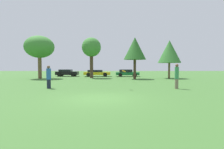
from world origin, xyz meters
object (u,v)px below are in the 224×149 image
at_px(tree_1, 91,48).
at_px(person_thrower, 49,77).
at_px(person_catcher, 177,76).
at_px(parked_car_yellow, 97,73).
at_px(tree_0, 39,47).
at_px(tree_3, 169,52).
at_px(tree_2, 135,49).
at_px(frisbee, 124,71).
at_px(parked_car_black, 67,73).
at_px(parked_car_green, 127,73).

bearing_deg(tree_1, person_thrower, -98.46).
bearing_deg(person_thrower, person_catcher, 0.00).
distance_m(person_catcher, parked_car_yellow, 18.39).
bearing_deg(tree_0, tree_1, 9.24).
relative_size(tree_0, tree_1, 1.01).
height_order(tree_1, tree_3, tree_1).
bearing_deg(tree_3, tree_2, -167.44).
distance_m(tree_0, parked_car_yellow, 10.09).
distance_m(person_thrower, frisbee, 5.92).
height_order(frisbee, tree_3, tree_3).
bearing_deg(tree_0, tree_2, -3.70).
xyz_separation_m(frisbee, parked_car_black, (-8.88, 17.43, -0.71)).
height_order(person_thrower, tree_0, tree_0).
distance_m(tree_0, tree_1, 7.43).
relative_size(parked_car_black, parked_car_green, 0.96).
distance_m(tree_2, tree_3, 5.32).
height_order(person_thrower, parked_car_black, person_thrower).
bearing_deg(tree_1, parked_car_yellow, 83.30).
xyz_separation_m(tree_3, parked_car_yellow, (-11.01, 4.83, -3.27)).
distance_m(person_thrower, tree_0, 13.12).
height_order(tree_1, tree_2, tree_1).
bearing_deg(parked_car_black, tree_2, -29.35).
distance_m(tree_1, tree_2, 6.62).
height_order(tree_2, parked_car_yellow, tree_2).
height_order(person_thrower, parked_car_yellow, person_thrower).
relative_size(tree_1, tree_2, 1.05).
bearing_deg(parked_car_yellow, frisbee, -77.60).
bearing_deg(tree_3, person_catcher, -105.80).
relative_size(frisbee, parked_car_yellow, 0.07).
relative_size(person_thrower, tree_3, 0.32).
height_order(person_thrower, parked_car_green, person_thrower).
bearing_deg(tree_3, parked_car_yellow, 156.31).
height_order(parked_car_yellow, parked_car_green, parked_car_green).
relative_size(tree_1, parked_car_yellow, 1.33).
xyz_separation_m(tree_3, parked_car_green, (-5.79, 4.68, -3.26)).
bearing_deg(frisbee, tree_3, 58.48).
distance_m(frisbee, parked_car_black, 19.57).
bearing_deg(tree_1, tree_2, -18.27).
height_order(frisbee, tree_1, tree_1).
distance_m(tree_2, parked_car_yellow, 9.08).
relative_size(tree_1, tree_3, 1.09).
distance_m(person_catcher, frisbee, 4.11).
bearing_deg(tree_0, parked_car_green, 20.83).
relative_size(tree_0, parked_car_green, 1.53).
relative_size(person_catcher, parked_car_black, 0.50).
height_order(tree_1, parked_car_yellow, tree_1).
bearing_deg(tree_1, parked_car_green, 33.50).
xyz_separation_m(person_catcher, parked_car_yellow, (-7.64, 16.73, -0.37)).
bearing_deg(tree_3, frisbee, -121.52).
relative_size(frisbee, tree_0, 0.05).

